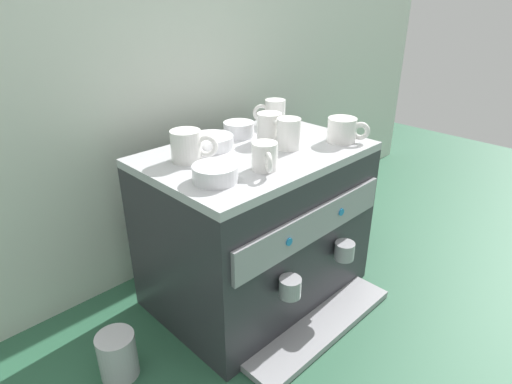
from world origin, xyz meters
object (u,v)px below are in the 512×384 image
Objects in this scene: ceramic_bowl_2 at (215,174)px; ceramic_cup_4 at (270,127)px; ceramic_cup_1 at (265,157)px; ceramic_bowl_0 at (239,129)px; ceramic_bowl_1 at (212,142)px; ceramic_cup_5 at (343,130)px; ceramic_cup_0 at (274,112)px; ceramic_cup_3 at (287,133)px; espresso_machine at (257,226)px; coffee_grinder at (339,185)px; milk_pitcher at (118,356)px; ceramic_cup_2 at (188,146)px.

ceramic_cup_4 is at bearing 20.75° from ceramic_bowl_2.
ceramic_cup_1 is 0.27m from ceramic_bowl_0.
ceramic_cup_5 is at bearing -36.42° from ceramic_bowl_1.
ceramic_cup_1 is (-0.30, -0.25, -0.01)m from ceramic_cup_0.
ceramic_bowl_2 is (-0.13, 0.03, -0.02)m from ceramic_cup_1.
ceramic_bowl_0 is (-0.18, 0.25, -0.01)m from ceramic_cup_5.
ceramic_cup_3 is at bearing -99.28° from ceramic_cup_4.
ceramic_cup_4 is at bearing 22.85° from espresso_machine.
coffee_grinder is at bearing -8.62° from ceramic_bowl_1.
ceramic_bowl_0 is (-0.02, 0.17, -0.02)m from ceramic_cup_3.
espresso_machine is 5.76× the size of ceramic_bowl_2.
milk_pitcher is at bearing -178.55° from coffee_grinder.
ceramic_cup_2 reaches higher than milk_pitcher.
ceramic_cup_5 is (0.01, -0.26, -0.00)m from ceramic_cup_0.
ceramic_cup_2 is 0.98× the size of ceramic_bowl_2.
milk_pitcher is (-0.56, -0.03, -0.45)m from ceramic_cup_4.
ceramic_cup_1 is 0.60m from milk_pitcher.
ceramic_cup_4 is (0.17, 0.14, 0.01)m from ceramic_cup_1.
ceramic_bowl_1 is 1.00× the size of milk_pitcher.
ceramic_cup_1 is at bearing -15.86° from milk_pitcher.
espresso_machine is 0.38m from ceramic_cup_0.
ceramic_cup_3 is at bearing -24.21° from ceramic_cup_2.
ceramic_bowl_0 is 0.75× the size of milk_pitcher.
ceramic_cup_2 is at bearing 175.93° from coffee_grinder.
milk_pitcher is (-0.92, -0.02, -0.15)m from coffee_grinder.
coffee_grinder is (0.40, -0.10, -0.28)m from ceramic_bowl_0.
ceramic_bowl_0 is at bearing 11.23° from ceramic_bowl_1.
ceramic_cup_3 reaches higher than ceramic_cup_2.
ceramic_cup_3 is 0.90× the size of ceramic_bowl_1.
ceramic_cup_1 is at bearing -139.94° from ceramic_cup_0.
ceramic_bowl_0 is at bearing 67.88° from espresso_machine.
ceramic_cup_5 reaches higher than espresso_machine.
ceramic_cup_4 is at bearing 3.48° from milk_pitcher.
ceramic_cup_4 reaches higher than coffee_grinder.
coffee_grinder is at bearing -1.67° from ceramic_cup_4.
ceramic_cup_3 is (-0.14, -0.18, 0.00)m from ceramic_cup_0.
milk_pitcher is at bearing 170.34° from ceramic_cup_5.
ceramic_cup_4 is 0.94× the size of ceramic_cup_5.
coffee_grinder is at bearing 1.45° from milk_pitcher.
ceramic_cup_4 is at bearing -23.40° from ceramic_bowl_1.
milk_pitcher is at bearing 175.38° from ceramic_cup_3.
ceramic_cup_1 is 0.86× the size of ceramic_bowl_2.
ceramic_cup_0 is 0.40m from ceramic_cup_2.
ceramic_cup_1 is at bearing -14.54° from ceramic_bowl_2.
ceramic_bowl_0 reaches higher than coffee_grinder.
ceramic_cup_2 is 0.69m from coffee_grinder.
ceramic_cup_0 reaches higher than ceramic_bowl_2.
ceramic_bowl_1 is at bearing 87.37° from ceramic_cup_1.
ceramic_cup_2 is at bearing 155.79° from ceramic_cup_3.
espresso_machine is at bearing -21.72° from ceramic_cup_2.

